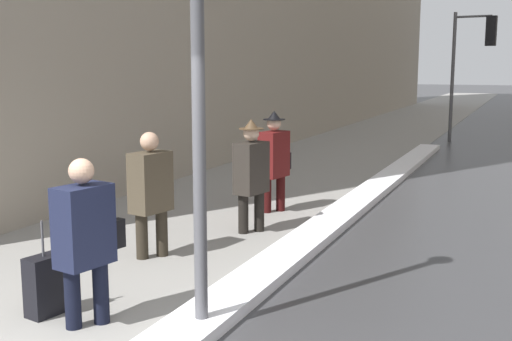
% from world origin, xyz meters
% --- Properties ---
extents(sidewalk_slab, '(4.00, 80.00, 0.01)m').
position_xyz_m(sidewalk_slab, '(-2.00, 15.00, 0.01)').
color(sidewalk_slab, gray).
rests_on(sidewalk_slab, ground).
extents(snow_bank_curb, '(0.55, 17.03, 0.12)m').
position_xyz_m(snow_bank_curb, '(0.17, 6.96, 0.06)').
color(snow_bank_curb, white).
rests_on(snow_bank_curb, ground).
extents(lamp_post, '(0.28, 0.28, 4.29)m').
position_xyz_m(lamp_post, '(0.21, 1.34, 2.61)').
color(lamp_post, '#515156').
rests_on(lamp_post, ground).
extents(traffic_light_near, '(1.31, 0.33, 4.04)m').
position_xyz_m(traffic_light_near, '(1.10, 17.66, 2.92)').
color(traffic_light_near, '#515156').
rests_on(traffic_light_near, ground).
extents(pedestrian_in_glasses, '(0.39, 0.75, 1.59)m').
position_xyz_m(pedestrian_in_glasses, '(-0.80, 1.01, 0.88)').
color(pedestrian_in_glasses, black).
rests_on(pedestrian_in_glasses, ground).
extents(pedestrian_nearside, '(0.40, 0.57, 1.60)m').
position_xyz_m(pedestrian_nearside, '(-1.43, 3.08, 0.89)').
color(pedestrian_nearside, '#2A241B').
rests_on(pedestrian_nearside, ground).
extents(pedestrian_in_fedora, '(0.39, 0.56, 1.66)m').
position_xyz_m(pedestrian_in_fedora, '(-0.78, 4.70, 0.91)').
color(pedestrian_in_fedora, black).
rests_on(pedestrian_in_fedora, ground).
extents(pedestrian_with_shoulder_bag, '(0.40, 0.75, 1.68)m').
position_xyz_m(pedestrian_with_shoulder_bag, '(-0.97, 6.07, 0.91)').
color(pedestrian_with_shoulder_bag, '#340C0C').
rests_on(pedestrian_with_shoulder_bag, ground).
extents(rolling_suitcase, '(0.29, 0.40, 0.95)m').
position_xyz_m(rolling_suitcase, '(-1.34, 1.05, 0.30)').
color(rolling_suitcase, black).
rests_on(rolling_suitcase, ground).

